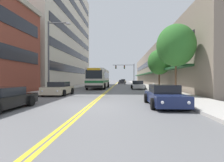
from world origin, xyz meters
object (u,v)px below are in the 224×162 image
object	(u,v)px
car_silver_parked_right_mid	(138,85)
traffic_signal_mast	(126,70)
car_slate_blue_parked_left_near	(94,83)
street_lamp_left_near	(52,51)
city_bus	(99,78)
street_tree_right_near	(176,45)
car_navy_parked_right_foreground	(164,96)
car_beige_moving_second	(123,81)
car_dark_grey_moving_lead	(122,82)
street_tree_right_mid	(159,62)
car_champagne_parked_left_mid	(59,89)
fire_hydrant	(154,87)

from	to	relation	value
car_silver_parked_right_mid	traffic_signal_mast	size ratio (longest dim) A/B	0.70
car_slate_blue_parked_left_near	street_lamp_left_near	world-z (taller)	street_lamp_left_near
city_bus	street_tree_right_near	world-z (taller)	street_tree_right_near
traffic_signal_mast	car_navy_parked_right_foreground	bearing A→B (deg)	-87.95
car_slate_blue_parked_left_near	car_beige_moving_second	world-z (taller)	car_beige_moving_second
car_beige_moving_second	traffic_signal_mast	world-z (taller)	traffic_signal_mast
car_dark_grey_moving_lead	traffic_signal_mast	xyz separation A→B (m)	(1.28, -2.93, 3.58)
car_silver_parked_right_mid	traffic_signal_mast	distance (m)	22.18
city_bus	car_slate_blue_parked_left_near	size ratio (longest dim) A/B	2.41
car_silver_parked_right_mid	car_navy_parked_right_foreground	bearing A→B (deg)	-89.73
car_navy_parked_right_foreground	street_tree_right_mid	distance (m)	15.08
car_dark_grey_moving_lead	street_tree_right_near	bearing A→B (deg)	-82.33
car_champagne_parked_left_mid	car_slate_blue_parked_left_near	bearing A→B (deg)	90.23
car_slate_blue_parked_left_near	traffic_signal_mast	xyz separation A→B (m)	(7.48, 10.62, 3.60)
street_lamp_left_near	car_slate_blue_parked_left_near	bearing A→B (deg)	88.64
fire_hydrant	car_beige_moving_second	bearing A→B (deg)	94.94
street_tree_right_near	car_beige_moving_second	bearing A→B (deg)	95.12
fire_hydrant	car_champagne_parked_left_mid	bearing A→B (deg)	-150.66
car_slate_blue_parked_left_near	car_dark_grey_moving_lead	distance (m)	14.90
city_bus	car_slate_blue_parked_left_near	world-z (taller)	city_bus
car_silver_parked_right_mid	car_champagne_parked_left_mid	bearing A→B (deg)	-129.04
street_lamp_left_near	car_navy_parked_right_foreground	bearing A→B (deg)	-33.44
car_dark_grey_moving_lead	car_navy_parked_right_foreground	bearing A→B (deg)	-86.34
car_silver_parked_right_mid	street_tree_right_near	distance (m)	12.61
car_champagne_parked_left_mid	street_tree_right_mid	size ratio (longest dim) A/B	0.77
car_beige_moving_second	traffic_signal_mast	distance (m)	16.68
street_lamp_left_near	street_tree_right_mid	distance (m)	14.64
city_bus	car_slate_blue_parked_left_near	xyz separation A→B (m)	(-2.46, 9.76, -1.19)
street_lamp_left_near	fire_hydrant	xyz separation A→B (m)	(10.90, 5.87, -3.76)
car_slate_blue_parked_left_near	fire_hydrant	bearing A→B (deg)	-57.33
car_beige_moving_second	street_lamp_left_near	world-z (taller)	street_lamp_left_near
car_champagne_parked_left_mid	car_beige_moving_second	distance (m)	49.31
car_dark_grey_moving_lead	car_beige_moving_second	distance (m)	13.36
car_navy_parked_right_foreground	street_tree_right_near	xyz separation A→B (m)	(2.25, 5.28, 3.99)
car_champagne_parked_left_mid	street_tree_right_mid	bearing A→B (deg)	35.39
car_navy_parked_right_foreground	street_lamp_left_near	size ratio (longest dim) A/B	0.62
street_tree_right_near	city_bus	bearing A→B (deg)	123.22
street_tree_right_mid	fire_hydrant	size ratio (longest dim) A/B	6.41
street_lamp_left_near	fire_hydrant	bearing A→B (deg)	28.31
city_bus	traffic_signal_mast	world-z (taller)	traffic_signal_mast
car_slate_blue_parked_left_near	car_dark_grey_moving_lead	xyz separation A→B (m)	(6.19, 13.55, 0.02)
traffic_signal_mast	fire_hydrant	bearing A→B (deg)	-83.83
traffic_signal_mast	street_tree_right_near	world-z (taller)	street_tree_right_near
car_beige_moving_second	street_lamp_left_near	distance (m)	49.62
car_dark_grey_moving_lead	car_slate_blue_parked_left_near	bearing A→B (deg)	-114.56
car_dark_grey_moving_lead	street_tree_right_mid	xyz separation A→B (m)	(5.38, -27.36, 3.38)
traffic_signal_mast	street_tree_right_mid	bearing A→B (deg)	-80.49
car_dark_grey_moving_lead	street_tree_right_near	size ratio (longest dim) A/B	0.71
car_navy_parked_right_foreground	traffic_signal_mast	world-z (taller)	traffic_signal_mast
city_bus	fire_hydrant	xyz separation A→B (m)	(7.91, -6.42, -1.17)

